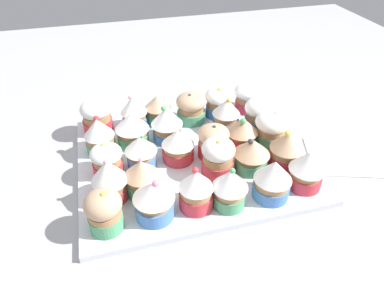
% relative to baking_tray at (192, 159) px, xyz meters
% --- Properties ---
extents(ground_plane, '(1.80, 1.80, 0.03)m').
position_rel_baking_tray_xyz_m(ground_plane, '(0.00, 0.00, -0.02)').
color(ground_plane, '#9E9EA3').
extents(baking_tray, '(0.43, 0.36, 0.01)m').
position_rel_baking_tray_xyz_m(baking_tray, '(0.00, 0.00, 0.00)').
color(baking_tray, silver).
rests_on(baking_tray, ground_plane).
extents(cupcake_0, '(0.06, 0.06, 0.07)m').
position_rel_baking_tray_xyz_m(cupcake_0, '(-0.17, -0.13, 0.04)').
color(cupcake_0, '#4C9E6B').
rests_on(cupcake_0, baking_tray).
extents(cupcake_1, '(0.07, 0.07, 0.07)m').
position_rel_baking_tray_xyz_m(cupcake_1, '(-0.10, -0.13, 0.04)').
color(cupcake_1, '#477AC6').
rests_on(cupcake_1, baking_tray).
extents(cupcake_2, '(0.06, 0.06, 0.08)m').
position_rel_baking_tray_xyz_m(cupcake_2, '(-0.03, -0.13, 0.04)').
color(cupcake_2, '#D1333D').
rests_on(cupcake_2, baking_tray).
extents(cupcake_3, '(0.06, 0.06, 0.08)m').
position_rel_baking_tray_xyz_m(cupcake_3, '(0.03, -0.14, 0.04)').
color(cupcake_3, '#4C9E6B').
rests_on(cupcake_3, baking_tray).
extents(cupcake_4, '(0.06, 0.06, 0.07)m').
position_rel_baking_tray_xyz_m(cupcake_4, '(0.10, -0.14, 0.04)').
color(cupcake_4, '#477AC6').
rests_on(cupcake_4, baking_tray).
extents(cupcake_5, '(0.06, 0.06, 0.07)m').
position_rel_baking_tray_xyz_m(cupcake_5, '(0.17, -0.13, 0.04)').
color(cupcake_5, '#D1333D').
rests_on(cupcake_5, baking_tray).
extents(cupcake_6, '(0.06, 0.06, 0.08)m').
position_rel_baking_tray_xyz_m(cupcake_6, '(-0.16, -0.07, 0.05)').
color(cupcake_6, '#D1333D').
rests_on(cupcake_6, baking_tray).
extents(cupcake_7, '(0.06, 0.06, 0.07)m').
position_rel_baking_tray_xyz_m(cupcake_7, '(-0.11, -0.07, 0.04)').
color(cupcake_7, '#4C9E6B').
rests_on(cupcake_7, baking_tray).
extents(cupcake_8, '(0.06, 0.06, 0.08)m').
position_rel_baking_tray_xyz_m(cupcake_8, '(0.03, -0.06, 0.04)').
color(cupcake_8, '#D1333D').
rests_on(cupcake_8, baking_tray).
extents(cupcake_9, '(0.07, 0.07, 0.07)m').
position_rel_baking_tray_xyz_m(cupcake_9, '(0.09, -0.06, 0.04)').
color(cupcake_9, '#4C9E6B').
rests_on(cupcake_9, baking_tray).
extents(cupcake_10, '(0.06, 0.06, 0.08)m').
position_rel_baking_tray_xyz_m(cupcake_10, '(0.16, -0.07, 0.04)').
color(cupcake_10, '#D1333D').
rests_on(cupcake_10, baking_tray).
extents(cupcake_11, '(0.06, 0.06, 0.06)m').
position_rel_baking_tray_xyz_m(cupcake_11, '(-0.16, -0.01, 0.04)').
color(cupcake_11, '#D1333D').
rests_on(cupcake_11, baking_tray).
extents(cupcake_12, '(0.06, 0.06, 0.07)m').
position_rel_baking_tray_xyz_m(cupcake_12, '(-0.10, 0.00, 0.04)').
color(cupcake_12, '#477AC6').
rests_on(cupcake_12, baking_tray).
extents(cupcake_13, '(0.06, 0.06, 0.07)m').
position_rel_baking_tray_xyz_m(cupcake_13, '(-0.03, -0.00, 0.04)').
color(cupcake_13, '#D1333D').
rests_on(cupcake_13, baking_tray).
extents(cupcake_14, '(0.06, 0.06, 0.07)m').
position_rel_baking_tray_xyz_m(cupcake_14, '(0.04, -0.01, 0.04)').
color(cupcake_14, '#D1333D').
rests_on(cupcake_14, baking_tray).
extents(cupcake_15, '(0.06, 0.06, 0.07)m').
position_rel_baking_tray_xyz_m(cupcake_15, '(0.10, 0.01, 0.04)').
color(cupcake_15, '#D1333D').
rests_on(cupcake_15, baking_tray).
extents(cupcake_16, '(0.07, 0.07, 0.07)m').
position_rel_baking_tray_xyz_m(cupcake_16, '(0.16, -0.00, 0.04)').
color(cupcake_16, '#4C9E6B').
rests_on(cupcake_16, baking_tray).
extents(cupcake_17, '(0.06, 0.06, 0.08)m').
position_rel_baking_tray_xyz_m(cupcake_17, '(-0.17, 0.06, 0.04)').
color(cupcake_17, '#4C9E6B').
rests_on(cupcake_17, baking_tray).
extents(cupcake_18, '(0.07, 0.07, 0.07)m').
position_rel_baking_tray_xyz_m(cupcake_18, '(-0.10, 0.07, 0.04)').
color(cupcake_18, '#4C9E6B').
rests_on(cupcake_18, baking_tray).
extents(cupcake_19, '(0.06, 0.06, 0.08)m').
position_rel_baking_tray_xyz_m(cupcake_19, '(-0.03, 0.07, 0.05)').
color(cupcake_19, '#477AC6').
rests_on(cupcake_19, baking_tray).
extents(cupcake_20, '(0.06, 0.06, 0.08)m').
position_rel_baking_tray_xyz_m(cupcake_20, '(0.09, 0.07, 0.04)').
color(cupcake_20, '#477AC6').
rests_on(cupcake_20, baking_tray).
extents(cupcake_21, '(0.06, 0.06, 0.07)m').
position_rel_baking_tray_xyz_m(cupcake_21, '(0.16, 0.06, 0.04)').
color(cupcake_21, '#477AC6').
rests_on(cupcake_21, baking_tray).
extents(cupcake_22, '(0.06, 0.06, 0.07)m').
position_rel_baking_tray_xyz_m(cupcake_22, '(-0.17, 0.14, 0.04)').
color(cupcake_22, '#D1333D').
rests_on(cupcake_22, baking_tray).
extents(cupcake_23, '(0.05, 0.05, 0.08)m').
position_rel_baking_tray_xyz_m(cupcake_23, '(-0.09, 0.13, 0.04)').
color(cupcake_23, '#477AC6').
rests_on(cupcake_23, baking_tray).
extents(cupcake_24, '(0.06, 0.06, 0.07)m').
position_rel_baking_tray_xyz_m(cupcake_24, '(-0.04, 0.14, 0.04)').
color(cupcake_24, '#4C9E6B').
rests_on(cupcake_24, baking_tray).
extents(cupcake_25, '(0.07, 0.07, 0.07)m').
position_rel_baking_tray_xyz_m(cupcake_25, '(0.03, 0.12, 0.04)').
color(cupcake_25, '#4C9E6B').
rests_on(cupcake_25, baking_tray).
extents(cupcake_26, '(0.06, 0.06, 0.07)m').
position_rel_baking_tray_xyz_m(cupcake_26, '(0.10, 0.13, 0.04)').
color(cupcake_26, '#477AC6').
rests_on(cupcake_26, baking_tray).
extents(cupcake_27, '(0.07, 0.07, 0.06)m').
position_rel_baking_tray_xyz_m(cupcake_27, '(0.17, 0.14, 0.04)').
color(cupcake_27, '#D1333D').
rests_on(cupcake_27, baking_tray).
extents(napkin, '(0.16, 0.16, 0.01)m').
position_rel_baking_tray_xyz_m(napkin, '(0.29, -0.07, -0.00)').
color(napkin, white).
rests_on(napkin, ground_plane).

